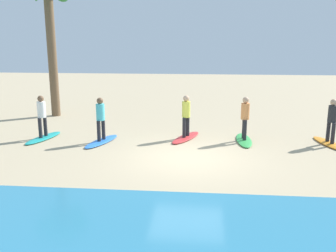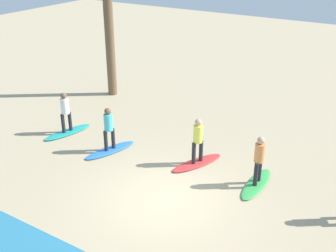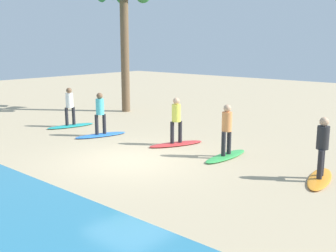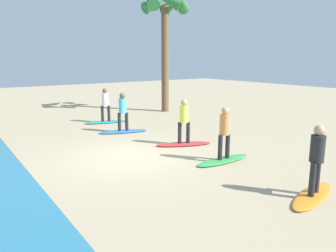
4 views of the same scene
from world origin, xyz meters
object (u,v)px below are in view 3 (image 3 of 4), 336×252
object	(u,v)px
surfer_green	(227,126)
surfboard_red	(176,144)
surfer_blue	(100,110)
surfboard_green	(226,156)
surfer_red	(176,117)
palm_tree	(124,2)
surfer_teal	(70,104)
surfboard_teal	(71,126)
surfboard_orange	(320,179)
surfer_orange	(323,143)
surfboard_blue	(101,135)

from	to	relation	value
surfer_green	surfboard_red	xyz separation A→B (m)	(2.26, -0.18, -0.99)
surfer_blue	surfboard_green	bearing A→B (deg)	-172.91
surfer_red	palm_tree	world-z (taller)	palm_tree
surfboard_green	surfer_blue	size ratio (longest dim) A/B	1.28
surfer_teal	surfboard_teal	bearing A→B (deg)	-90.00
surfboard_teal	surfer_teal	world-z (taller)	surfer_teal
surfer_teal	palm_tree	world-z (taller)	palm_tree
surfboard_orange	surfer_blue	bearing A→B (deg)	-100.33
surfer_red	surfboard_teal	distance (m)	5.73
surfer_orange	palm_tree	world-z (taller)	palm_tree
surfer_green	surfboard_blue	xyz separation A→B (m)	(5.44, 0.68, -0.99)
surfer_orange	surfboard_teal	size ratio (longest dim) A/B	0.78
surfboard_red	palm_tree	world-z (taller)	palm_tree
surfer_orange	surfer_red	bearing A→B (deg)	-4.18
surfboard_orange	surfboard_green	size ratio (longest dim) A/B	1.00
surfboard_orange	surfer_red	size ratio (longest dim) A/B	1.28
surfboard_orange	palm_tree	bearing A→B (deg)	-122.88
surfer_green	surfer_blue	xyz separation A→B (m)	(5.44, 0.68, 0.00)
surfer_red	surfer_teal	world-z (taller)	same
surfer_orange	surfboard_teal	world-z (taller)	surfer_orange
surfer_orange	surfboard_red	distance (m)	5.50
surfboard_orange	surfboard_green	distance (m)	3.15
surfboard_red	palm_tree	xyz separation A→B (m)	(6.87, -3.93, 5.64)
surfboard_blue	surfer_teal	distance (m)	2.64
surfboard_orange	surfboard_red	world-z (taller)	same
surfer_teal	surfer_blue	bearing A→B (deg)	172.99
surfboard_orange	palm_tree	distance (m)	14.17
surfer_blue	surfboard_teal	xyz separation A→B (m)	(2.43, -0.30, -0.99)
surfboard_orange	surfboard_blue	world-z (taller)	same
surfer_blue	surfer_teal	bearing A→B (deg)	-7.01
surfer_teal	palm_tree	bearing A→B (deg)	-74.40
surfer_teal	surfer_green	bearing A→B (deg)	-177.24
surfboard_green	surfer_green	world-z (taller)	surfer_green
surfer_green	palm_tree	world-z (taller)	palm_tree
surfboard_blue	surfer_orange	bearing A→B (deg)	110.38
palm_tree	surfboard_teal	bearing A→B (deg)	105.60
surfer_teal	surfboard_red	bearing A→B (deg)	-174.29
surfer_red	surfboard_orange	bearing A→B (deg)	175.82
surfboard_teal	palm_tree	distance (m)	7.32
surfer_orange	surfboard_green	size ratio (longest dim) A/B	0.78
surfboard_green	surfer_red	size ratio (longest dim) A/B	1.28
surfer_orange	surfer_red	world-z (taller)	same
surfboard_orange	surfboard_red	size ratio (longest dim) A/B	1.00
surfer_red	surfer_teal	xyz separation A→B (m)	(5.61, 0.56, 0.00)
palm_tree	surfboard_blue	bearing A→B (deg)	127.52
surfboard_orange	surfboard_teal	distance (m)	11.01
surfboard_red	surfer_teal	distance (m)	5.73
palm_tree	surfboard_red	bearing A→B (deg)	150.19
surfer_green	surfboard_teal	xyz separation A→B (m)	(7.87, 0.38, -0.99)
surfboard_green	surfer_teal	world-z (taller)	surfer_teal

